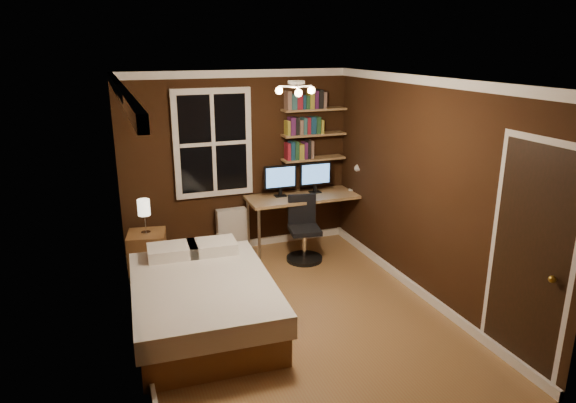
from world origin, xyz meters
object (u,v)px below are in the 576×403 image
object	(u,v)px
office_chair	(304,237)
monitor_right	(315,178)
bedside_lamp	(145,216)
monitor_left	(280,181)
nightstand	(148,254)
radiator	(232,230)
bed	(203,301)
desk	(305,199)
desk_lamp	(355,177)

from	to	relation	value
office_chair	monitor_right	bearing A→B (deg)	62.03
bedside_lamp	monitor_left	xyz separation A→B (m)	(1.88, 0.27, 0.21)
nightstand	radiator	xyz separation A→B (m)	(1.19, 0.40, 0.03)
radiator	nightstand	bearing A→B (deg)	-161.50
bed	bedside_lamp	bearing A→B (deg)	108.27
bed	radiator	bearing A→B (deg)	70.04
bedside_lamp	radiator	xyz separation A→B (m)	(1.19, 0.40, -0.47)
radiator	monitor_right	xyz separation A→B (m)	(1.21, -0.13, 0.69)
bed	monitor_right	world-z (taller)	monitor_right
desk	bed	bearing A→B (deg)	-137.43
bedside_lamp	bed	bearing A→B (deg)	-74.60
office_chair	desk	bearing A→B (deg)	75.91
radiator	desk_lamp	bearing A→B (deg)	-9.41
monitor_left	office_chair	size ratio (longest dim) A/B	0.53
bedside_lamp	desk_lamp	xyz separation A→B (m)	(2.95, 0.11, 0.21)
bed	radiator	distance (m)	2.03
desk_lamp	office_chair	world-z (taller)	desk_lamp
monitor_left	office_chair	world-z (taller)	monitor_left
radiator	bedside_lamp	bearing A→B (deg)	-161.50
office_chair	radiator	bearing A→B (deg)	152.47
nightstand	monitor_right	xyz separation A→B (m)	(2.41, 0.27, 0.72)
nightstand	desk	bearing A→B (deg)	14.93
bedside_lamp	monitor_left	size ratio (longest dim) A/B	0.93
nightstand	monitor_right	distance (m)	2.52
desk	radiator	bearing A→B (deg)	168.05
desk	monitor_right	size ratio (longest dim) A/B	3.49
radiator	monitor_left	distance (m)	0.98
monitor_right	desk_lamp	bearing A→B (deg)	-16.15
monitor_left	radiator	bearing A→B (deg)	168.96
bed	desk	xyz separation A→B (m)	(1.80, 1.66, 0.44)
bed	radiator	world-z (taller)	bed
nightstand	office_chair	world-z (taller)	office_chair
nightstand	monitor_right	size ratio (longest dim) A/B	1.21
radiator	desk	size ratio (longest dim) A/B	0.38
desk_lamp	office_chair	xyz separation A→B (m)	(-0.92, -0.33, -0.68)
nightstand	office_chair	xyz separation A→B (m)	(2.04, -0.22, 0.04)
monitor_right	radiator	bearing A→B (deg)	173.74
monitor_left	monitor_right	xyz separation A→B (m)	(0.53, 0.00, 0.00)
bed	bedside_lamp	xyz separation A→B (m)	(-0.41, 1.47, 0.51)
bedside_lamp	monitor_right	world-z (taller)	monitor_right
bed	radiator	size ratio (longest dim) A/B	3.19
nightstand	monitor_left	size ratio (longest dim) A/B	1.21
monitor_left	bedside_lamp	bearing A→B (deg)	-171.91
monitor_left	monitor_right	world-z (taller)	same
monitor_left	monitor_right	distance (m)	0.53
nightstand	radiator	distance (m)	1.26
radiator	monitor_left	world-z (taller)	monitor_left
monitor_left	bed	bearing A→B (deg)	-130.18
radiator	monitor_right	size ratio (longest dim) A/B	1.33
bed	nightstand	distance (m)	1.53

